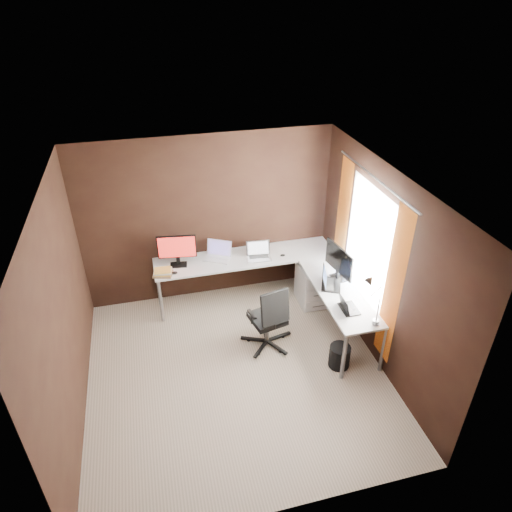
{
  "coord_description": "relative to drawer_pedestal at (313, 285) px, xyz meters",
  "views": [
    {
      "loc": [
        -0.77,
        -4.03,
        4.26
      ],
      "look_at": [
        0.5,
        0.95,
        1.07
      ],
      "focal_mm": 32.0,
      "sensor_mm": 36.0,
      "label": 1
    }
  ],
  "objects": [
    {
      "name": "room",
      "position": [
        -1.09,
        -1.08,
        0.98
      ],
      "size": [
        3.6,
        3.6,
        2.5
      ],
      "color": "#BEAA93",
      "rests_on": "ground"
    },
    {
      "name": "desk",
      "position": [
        -0.59,
        -0.11,
        0.38
      ],
      "size": [
        2.65,
        2.25,
        0.73
      ],
      "color": "white",
      "rests_on": "ground"
    },
    {
      "name": "drawer_pedestal",
      "position": [
        0.0,
        0.0,
        0.0
      ],
      "size": [
        0.42,
        0.5,
        0.6
      ],
      "primitive_type": "cube",
      "color": "white",
      "rests_on": "ground"
    },
    {
      "name": "monitor_left",
      "position": [
        -1.92,
        0.38,
        0.69
      ],
      "size": [
        0.54,
        0.18,
        0.47
      ],
      "rotation": [
        0.0,
        0.0,
        -0.14
      ],
      "color": "black",
      "rests_on": "desk"
    },
    {
      "name": "monitor_right",
      "position": [
        0.13,
        -0.51,
        0.71
      ],
      "size": [
        0.18,
        0.6,
        0.49
      ],
      "rotation": [
        0.0,
        0.0,
        1.75
      ],
      "color": "black",
      "rests_on": "desk"
    },
    {
      "name": "laptop_white",
      "position": [
        -1.34,
        0.43,
        0.48
      ],
      "size": [
        0.45,
        0.41,
        0.24
      ],
      "rotation": [
        0.0,
        0.0,
        -0.5
      ],
      "color": "white",
      "rests_on": "desk"
    },
    {
      "name": "laptop_silver",
      "position": [
        -0.77,
        0.3,
        0.48
      ],
      "size": [
        0.37,
        0.28,
        0.23
      ],
      "rotation": [
        0.0,
        0.0,
        -0.1
      ],
      "color": "silver",
      "rests_on": "desk"
    },
    {
      "name": "laptop_black_big",
      "position": [
        -0.04,
        -0.62,
        0.48
      ],
      "size": [
        0.38,
        0.43,
        0.24
      ],
      "rotation": [
        0.0,
        0.0,
        1.15
      ],
      "color": "black",
      "rests_on": "desk"
    },
    {
      "name": "laptop_black_small",
      "position": [
        -0.02,
        -1.16,
        0.47
      ],
      "size": [
        0.2,
        0.28,
        0.19
      ],
      "rotation": [
        0.0,
        0.0,
        1.57
      ],
      "color": "black",
      "rests_on": "desk"
    },
    {
      "name": "book_stack",
      "position": [
        -2.16,
        0.17,
        0.47
      ],
      "size": [
        0.3,
        0.27,
        0.08
      ],
      "rotation": [
        0.0,
        0.0,
        -0.18
      ],
      "color": "#957250",
      "rests_on": "desk"
    },
    {
      "name": "mouse_left",
      "position": [
        -2.0,
        0.15,
        0.45
      ],
      "size": [
        0.1,
        0.07,
        0.04
      ],
      "primitive_type": "ellipsoid",
      "rotation": [
        0.0,
        0.0,
        -0.12
      ],
      "color": "black",
      "rests_on": "desk"
    },
    {
      "name": "mouse_corner",
      "position": [
        -0.42,
        0.23,
        0.45
      ],
      "size": [
        0.08,
        0.06,
        0.03
      ],
      "primitive_type": "ellipsoid",
      "rotation": [
        0.0,
        0.0,
        0.18
      ],
      "color": "black",
      "rests_on": "desk"
    },
    {
      "name": "desk_lamp",
      "position": [
        0.13,
        -1.44,
        0.82
      ],
      "size": [
        0.19,
        0.23,
        0.62
      ],
      "rotation": [
        0.0,
        0.0,
        0.05
      ],
      "color": "slate",
      "rests_on": "desk"
    },
    {
      "name": "office_chair",
      "position": [
        -0.91,
        -0.76,
        -0.02
      ],
      "size": [
        0.54,
        0.56,
        0.96
      ],
      "rotation": [
        0.0,
        0.0,
        0.22
      ],
      "color": "black",
      "rests_on": "ground"
    },
    {
      "name": "wastebasket",
      "position": [
        -0.14,
        -1.35,
        -0.15
      ],
      "size": [
        0.32,
        0.32,
        0.31
      ],
      "primitive_type": "cylinder",
      "rotation": [
        0.0,
        0.0,
        -0.26
      ],
      "color": "black",
      "rests_on": "ground"
    }
  ]
}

